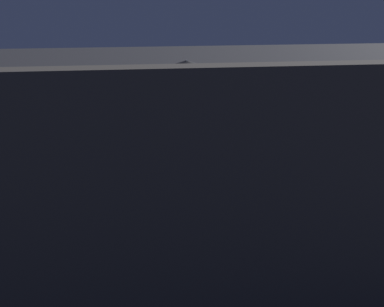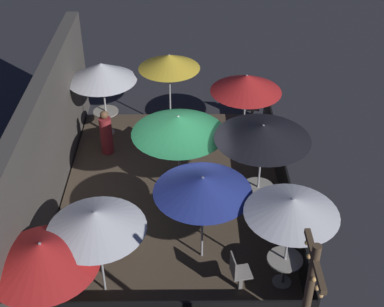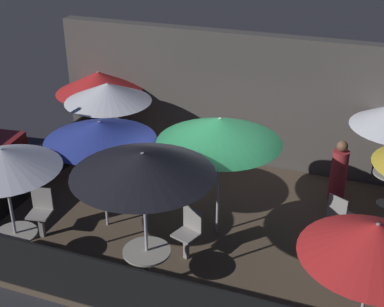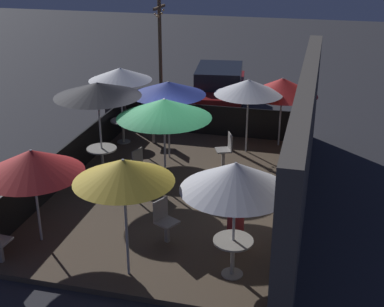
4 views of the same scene
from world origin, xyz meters
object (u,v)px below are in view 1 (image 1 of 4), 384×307
(patio_chair_0, at_px, (310,157))
(patio_umbrella_5, at_px, (278,94))
(dining_table_0, at_px, (287,143))
(patio_chair_3, at_px, (177,168))
(patio_umbrella_3, at_px, (18,100))
(patio_chair_4, at_px, (38,207))
(planter_box, at_px, (349,137))
(patio_umbrella_4, at_px, (168,95))
(patron_0, at_px, (39,239))
(patio_umbrella_0, at_px, (291,74))
(patio_umbrella_1, at_px, (187,69))
(dining_table_1, at_px, (187,150))
(patio_umbrella_6, at_px, (379,123))
(patio_chair_2, at_px, (290,204))

(patio_chair_0, bearing_deg, patio_umbrella_5, 115.00)
(dining_table_0, relative_size, patio_chair_3, 0.77)
(patio_umbrella_5, xyz_separation_m, patio_chair_0, (-0.98, -0.71, -1.49))
(patio_umbrella_3, height_order, dining_table_0, patio_umbrella_3)
(patio_chair_4, xyz_separation_m, planter_box, (-7.01, -3.83, -0.16))
(patio_umbrella_4, height_order, patron_0, patio_umbrella_4)
(patio_umbrella_0, xyz_separation_m, patio_umbrella_3, (5.66, 0.34, -0.34))
(patio_umbrella_4, height_order, patio_umbrella_5, patio_umbrella_4)
(patio_umbrella_5, height_order, patio_chair_4, patio_umbrella_5)
(patio_umbrella_1, relative_size, patio_chair_4, 2.71)
(patio_umbrella_5, height_order, dining_table_1, patio_umbrella_5)
(patio_umbrella_4, xyz_separation_m, dining_table_0, (-2.89, -2.20, -1.59))
(patio_umbrella_6, bearing_deg, patio_chair_0, -90.46)
(patio_chair_0, bearing_deg, patio_chair_2, 141.96)
(patron_0, distance_m, planter_box, 8.60)
(planter_box, bearing_deg, dining_table_0, 27.15)
(patio_chair_4, bearing_deg, patio_chair_2, 110.86)
(patio_umbrella_5, bearing_deg, dining_table_0, -115.26)
(patio_umbrella_1, distance_m, patio_chair_3, 2.06)
(patio_chair_2, xyz_separation_m, patio_chair_4, (4.05, -0.50, -0.01))
(patio_umbrella_0, bearing_deg, dining_table_1, 7.50)
(patron_0, bearing_deg, planter_box, 5.77)
(patio_umbrella_6, bearing_deg, patio_umbrella_0, -87.44)
(patio_umbrella_0, height_order, patio_chair_2, patio_umbrella_0)
(dining_table_0, xyz_separation_m, patio_chair_3, (2.64, 1.31, -0.02))
(patio_umbrella_5, relative_size, patio_chair_2, 2.36)
(patio_umbrella_3, height_order, dining_table_1, patio_umbrella_3)
(patio_umbrella_0, height_order, dining_table_0, patio_umbrella_0)
(patio_chair_3, bearing_deg, patio_umbrella_6, -112.29)
(patron_0, relative_size, planter_box, 1.31)
(planter_box, bearing_deg, patio_umbrella_0, 27.15)
(dining_table_1, distance_m, patio_chair_3, 1.06)
(patio_umbrella_4, bearing_deg, patio_umbrella_0, -142.70)
(patio_umbrella_6, bearing_deg, dining_table_0, -87.44)
(patio_umbrella_4, distance_m, patio_chair_2, 2.73)
(patio_umbrella_3, bearing_deg, dining_table_1, -179.42)
(patio_chair_2, bearing_deg, dining_table_0, -39.99)
(patio_chair_4, bearing_deg, patio_chair_3, 150.17)
(patio_chair_2, relative_size, patio_chair_3, 0.98)
(patio_umbrella_4, height_order, dining_table_1, patio_umbrella_4)
(dining_table_1, xyz_separation_m, planter_box, (-4.24, -1.30, -0.23))
(patio_umbrella_3, distance_m, patio_umbrella_4, 3.36)
(dining_table_0, bearing_deg, patio_chair_2, 73.01)
(patio_chair_0, bearing_deg, patio_umbrella_1, 64.09)
(patio_umbrella_5, bearing_deg, patio_umbrella_0, -115.26)
(patio_umbrella_1, height_order, patio_chair_2, patio_umbrella_1)
(dining_table_0, height_order, dining_table_1, dining_table_1)
(patio_umbrella_5, xyz_separation_m, patio_chair_3, (1.85, -0.38, -1.49))
(dining_table_1, distance_m, patron_0, 4.72)
(patio_umbrella_5, bearing_deg, patron_0, 32.43)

